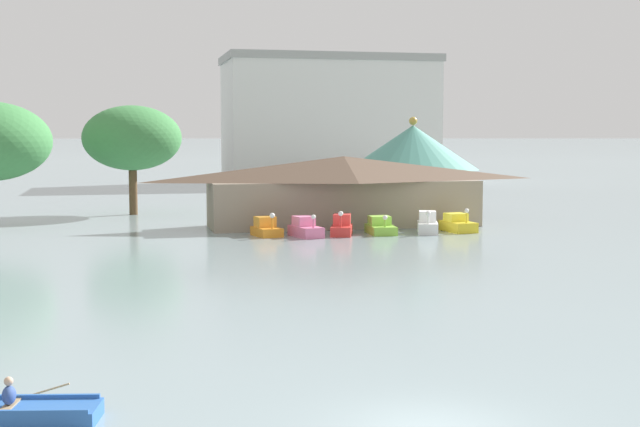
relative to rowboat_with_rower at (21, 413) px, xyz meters
name	(u,v)px	position (x,y,z in m)	size (l,w,h in m)	color
rowboat_with_rower	(21,413)	(0.00, 0.00, 0.00)	(3.81, 3.31, 1.15)	#2D60AD
pedal_boat_orange	(266,228)	(11.71, 35.47, 0.29)	(1.94, 2.69, 1.63)	orange
pedal_boat_pink	(305,229)	(14.17, 34.55, 0.31)	(2.02, 3.08, 1.56)	pink
pedal_boat_red	(342,227)	(16.73, 34.89, 0.33)	(2.12, 3.06, 1.71)	red
pedal_boat_lime	(380,227)	(19.47, 35.01, 0.24)	(1.75, 2.98, 1.38)	#8CCC3F
pedal_boat_white	(427,224)	(22.77, 34.84, 0.36)	(2.17, 3.18, 1.62)	white
pedal_boat_yellow	(458,224)	(25.09, 35.12, 0.28)	(1.93, 3.01, 1.70)	yellow
boathouse	(344,189)	(18.24, 40.24, 2.47)	(21.09, 6.05, 5.12)	gray
green_roof_pavilion	(413,162)	(26.30, 48.34, 4.13)	(11.05, 11.05, 8.15)	brown
shoreline_tree_mid	(132,138)	(3.32, 52.84, 6.15)	(8.17, 8.17, 9.08)	brown
background_building_block	(328,120)	(29.97, 94.36, 8.35)	(28.25, 14.40, 17.11)	silver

